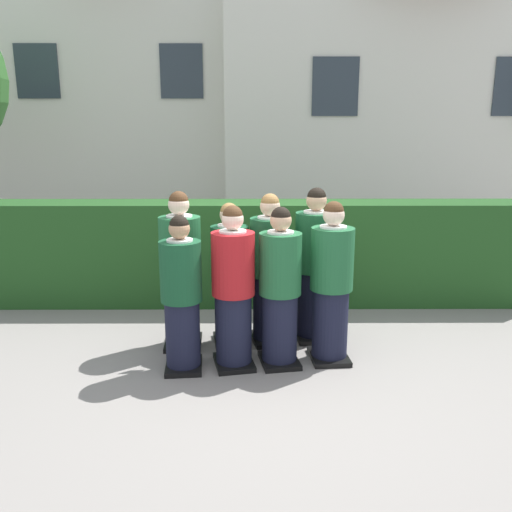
{
  "coord_description": "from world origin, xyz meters",
  "views": [
    {
      "loc": [
        -0.03,
        -4.94,
        2.3
      ],
      "look_at": [
        0.0,
        0.29,
        1.05
      ],
      "focal_mm": 37.04,
      "sensor_mm": 36.0,
      "label": 1
    }
  ],
  "objects_px": {
    "student_front_row_2": "(280,291)",
    "student_front_row_3": "(331,286)",
    "student_rear_row_3": "(315,268)",
    "student_front_row_0": "(182,298)",
    "student_rear_row_1": "(230,278)",
    "student_in_red_blazer": "(233,292)",
    "student_rear_row_2": "(270,273)",
    "student_rear_row_0": "(181,274)"
  },
  "relations": [
    {
      "from": "student_front_row_0",
      "to": "student_rear_row_1",
      "type": "relative_size",
      "value": 0.98
    },
    {
      "from": "student_front_row_0",
      "to": "student_front_row_2",
      "type": "xyz_separation_m",
      "value": [
        0.95,
        0.12,
        0.03
      ]
    },
    {
      "from": "student_in_red_blazer",
      "to": "student_rear_row_0",
      "type": "height_order",
      "value": "student_rear_row_0"
    },
    {
      "from": "student_front_row_2",
      "to": "student_rear_row_3",
      "type": "relative_size",
      "value": 0.94
    },
    {
      "from": "student_rear_row_1",
      "to": "student_front_row_0",
      "type": "bearing_deg",
      "value": -123.55
    },
    {
      "from": "student_rear_row_0",
      "to": "student_in_red_blazer",
      "type": "bearing_deg",
      "value": -41.88
    },
    {
      "from": "student_front_row_2",
      "to": "student_front_row_3",
      "type": "height_order",
      "value": "student_front_row_3"
    },
    {
      "from": "student_front_row_2",
      "to": "student_rear_row_3",
      "type": "distance_m",
      "value": 0.79
    },
    {
      "from": "student_in_red_blazer",
      "to": "student_front_row_2",
      "type": "relative_size",
      "value": 1.01
    },
    {
      "from": "student_rear_row_1",
      "to": "student_in_red_blazer",
      "type": "bearing_deg",
      "value": -84.29
    },
    {
      "from": "student_in_red_blazer",
      "to": "student_rear_row_1",
      "type": "height_order",
      "value": "student_in_red_blazer"
    },
    {
      "from": "student_front_row_0",
      "to": "student_front_row_3",
      "type": "relative_size",
      "value": 0.94
    },
    {
      "from": "student_rear_row_2",
      "to": "student_front_row_2",
      "type": "bearing_deg",
      "value": -81.73
    },
    {
      "from": "student_in_red_blazer",
      "to": "student_rear_row_2",
      "type": "relative_size",
      "value": 0.98
    },
    {
      "from": "student_rear_row_0",
      "to": "student_rear_row_3",
      "type": "relative_size",
      "value": 0.99
    },
    {
      "from": "student_front_row_2",
      "to": "student_rear_row_0",
      "type": "xyz_separation_m",
      "value": [
        -1.03,
        0.47,
        0.05
      ]
    },
    {
      "from": "student_front_row_0",
      "to": "student_rear_row_0",
      "type": "xyz_separation_m",
      "value": [
        -0.08,
        0.59,
        0.08
      ]
    },
    {
      "from": "student_front_row_0",
      "to": "student_rear_row_0",
      "type": "bearing_deg",
      "value": 97.8
    },
    {
      "from": "student_front_row_2",
      "to": "student_rear_row_2",
      "type": "xyz_separation_m",
      "value": [
        -0.08,
        0.58,
        0.03
      ]
    },
    {
      "from": "student_front_row_3",
      "to": "student_rear_row_1",
      "type": "bearing_deg",
      "value": 156.8
    },
    {
      "from": "student_in_red_blazer",
      "to": "student_front_row_2",
      "type": "bearing_deg",
      "value": 5.53
    },
    {
      "from": "student_rear_row_0",
      "to": "student_rear_row_1",
      "type": "relative_size",
      "value": 1.08
    },
    {
      "from": "student_rear_row_2",
      "to": "student_front_row_0",
      "type": "bearing_deg",
      "value": -140.86
    },
    {
      "from": "student_front_row_0",
      "to": "student_rear_row_1",
      "type": "bearing_deg",
      "value": 56.45
    },
    {
      "from": "student_rear_row_1",
      "to": "student_front_row_3",
      "type": "bearing_deg",
      "value": -23.2
    },
    {
      "from": "student_rear_row_2",
      "to": "student_rear_row_3",
      "type": "height_order",
      "value": "student_rear_row_3"
    },
    {
      "from": "student_rear_row_3",
      "to": "student_front_row_3",
      "type": "bearing_deg",
      "value": -80.14
    },
    {
      "from": "student_in_red_blazer",
      "to": "student_rear_row_0",
      "type": "distance_m",
      "value": 0.77
    },
    {
      "from": "student_in_red_blazer",
      "to": "student_rear_row_1",
      "type": "relative_size",
      "value": 1.04
    },
    {
      "from": "student_rear_row_1",
      "to": "student_rear_row_3",
      "type": "xyz_separation_m",
      "value": [
        0.93,
        0.14,
        0.07
      ]
    },
    {
      "from": "student_rear_row_1",
      "to": "student_rear_row_3",
      "type": "height_order",
      "value": "student_rear_row_3"
    },
    {
      "from": "student_in_red_blazer",
      "to": "student_front_row_3",
      "type": "distance_m",
      "value": 0.98
    },
    {
      "from": "student_rear_row_2",
      "to": "student_in_red_blazer",
      "type": "bearing_deg",
      "value": -120.67
    },
    {
      "from": "student_rear_row_3",
      "to": "student_rear_row_0",
      "type": "bearing_deg",
      "value": -172.15
    },
    {
      "from": "student_front_row_0",
      "to": "student_rear_row_3",
      "type": "distance_m",
      "value": 1.58
    },
    {
      "from": "student_front_row_2",
      "to": "student_front_row_3",
      "type": "bearing_deg",
      "value": 10.31
    },
    {
      "from": "student_front_row_3",
      "to": "student_front_row_0",
      "type": "bearing_deg",
      "value": -171.63
    },
    {
      "from": "student_in_red_blazer",
      "to": "student_rear_row_2",
      "type": "distance_m",
      "value": 0.73
    },
    {
      "from": "student_rear_row_0",
      "to": "student_front_row_3",
      "type": "bearing_deg",
      "value": -13.72
    },
    {
      "from": "student_in_red_blazer",
      "to": "student_front_row_3",
      "type": "height_order",
      "value": "student_front_row_3"
    },
    {
      "from": "student_in_red_blazer",
      "to": "student_front_row_3",
      "type": "bearing_deg",
      "value": 8.08
    },
    {
      "from": "student_front_row_0",
      "to": "student_rear_row_0",
      "type": "distance_m",
      "value": 0.6
    }
  ]
}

